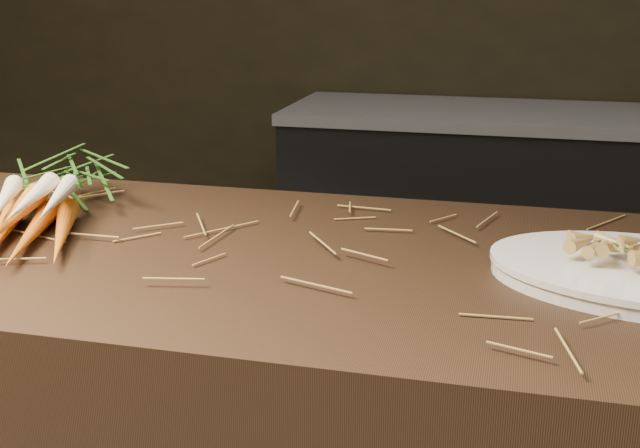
{
  "coord_description": "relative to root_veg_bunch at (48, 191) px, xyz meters",
  "views": [
    {
      "loc": [
        0.24,
        -0.79,
        1.29
      ],
      "look_at": [
        -0.03,
        0.26,
        0.96
      ],
      "focal_mm": 45.0,
      "sensor_mm": 36.0,
      "label": 1
    }
  ],
  "objects": [
    {
      "name": "back_counter",
      "position": [
        0.83,
        1.8,
        -0.53
      ],
      "size": [
        1.82,
        0.62,
        0.84
      ],
      "color": "black",
      "rests_on": "ground"
    },
    {
      "name": "root_veg_bunch",
      "position": [
        0.0,
        0.0,
        0.0
      ],
      "size": [
        0.34,
        0.54,
        0.1
      ],
      "rotation": [
        0.0,
        0.0,
        0.37
      ],
      "color": "#DB5C1D",
      "rests_on": "main_counter"
    },
    {
      "name": "straw_bedding",
      "position": [
        0.53,
        -0.08,
        -0.04
      ],
      "size": [
        1.4,
        0.6,
        0.02
      ],
      "primitive_type": null,
      "color": "olive",
      "rests_on": "main_counter"
    }
  ]
}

